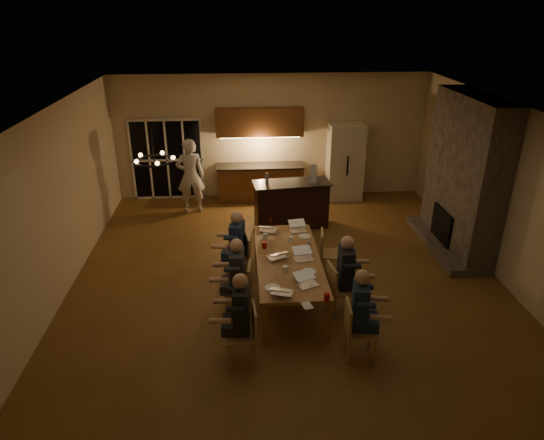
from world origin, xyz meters
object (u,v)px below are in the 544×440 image
Objects in this scene: dining_table at (288,277)px; laptop_c at (277,252)px; mug_back at (265,236)px; can_right at (309,245)px; bar_island at (291,205)px; laptop_a at (282,286)px; redcup_mid at (264,245)px; chair_left_mid at (238,288)px; person_right_mid at (345,274)px; can_silver at (297,276)px; laptop_d at (304,254)px; refrigerator at (345,162)px; person_left_far at (238,246)px; bar_bottle at (267,178)px; chair_right_near at (361,330)px; laptop_b at (308,279)px; standing_person at (191,176)px; plate_left at (272,288)px; person_left_mid at (238,277)px; chair_left_far at (237,258)px; plate_near at (309,272)px; person_right_near at (360,312)px; chair_right_mid at (342,288)px; can_cola at (271,222)px; mug_front at (285,269)px; laptop_f at (298,226)px; mug_mid at (291,239)px; person_left_near at (241,316)px; chandelier at (154,161)px; redcup_near at (327,297)px; chair_left_near at (241,335)px; laptop_e at (268,225)px; plate_far at (305,236)px; chair_right_far at (332,253)px.

dining_table is 0.53m from laptop_c.
can_right is (0.76, -0.45, 0.01)m from mug_back.
bar_island is 5.43× the size of laptop_a.
can_right is at bearing -4.22° from redcup_mid.
redcup_mid is at bearing 155.10° from chair_left_mid.
person_right_mid is 0.87m from can_silver.
laptop_a is at bearing -123.70° from laptop_d.
refrigerator is 1.45× the size of person_left_far.
can_silver is (0.07, -0.72, 0.44)m from dining_table.
laptop_d is 3.02m from bar_bottle.
laptop_b reaches higher than chair_right_near.
plate_left is (1.65, -4.91, -0.17)m from standing_person.
person_left_mid is 1.78m from person_right_mid.
bar_bottle is (0.70, 2.28, 0.76)m from chair_left_far.
plate_near is at bearing 93.37° from person_right_mid.
laptop_d is at bearing 32.93° from person_right_near.
chair_right_mid is at bearing 91.59° from chair_left_mid.
redcup_mid and can_cola have the same top height.
refrigerator is at bearing 135.69° from chair_left_far.
laptop_f is at bearing 75.26° from mug_front.
laptop_c is at bearing -118.24° from mug_mid.
laptop_c reaches higher than can_right.
chair_right_mid is at bearing -48.45° from laptop_d.
can_cola is at bearing 22.63° from chair_right_near.
refrigerator is 1.15× the size of bar_island.
chandelier reaches higher than person_left_near.
redcup_near is (1.32, -0.86, 0.12)m from person_left_mid.
laptop_c reaches higher than plate_near.
redcup_near is 1.68m from can_right.
dining_table is 0.84m from can_silver.
chair_left_near is 3.74× the size of plate_near.
chair_left_near is 0.48× the size of standing_person.
mug_mid is (0.39, -0.49, -0.06)m from laptop_e.
person_left_near is 5.80× the size of plate_near.
plate_far is (-0.51, 1.30, 0.07)m from person_right_mid.
laptop_a is at bearing 130.65° from person_left_near.
can_silver and can_cola have the same top height.
dining_table is 1.79m from person_left_near.
laptop_e is 0.35m from mug_back.
chandelier is 4.69× the size of can_right.
dining_table is at bearing -115.96° from plate_far.
laptop_b is at bearing -76.94° from dining_table.
chair_right_mid is 1.98m from person_left_near.
laptop_d is (1.09, 1.49, 0.17)m from person_left_near.
chair_left_mid reaches higher than dining_table.
person_left_mid is 13.80× the size of mug_back.
person_left_mid is at bearing -173.61° from person_left_near.
chair_right_near is 1.00× the size of chair_right_far.
chair_left_mid is 7.42× the size of redcup_near.
laptop_b is at bearing -83.93° from bar_bottle.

